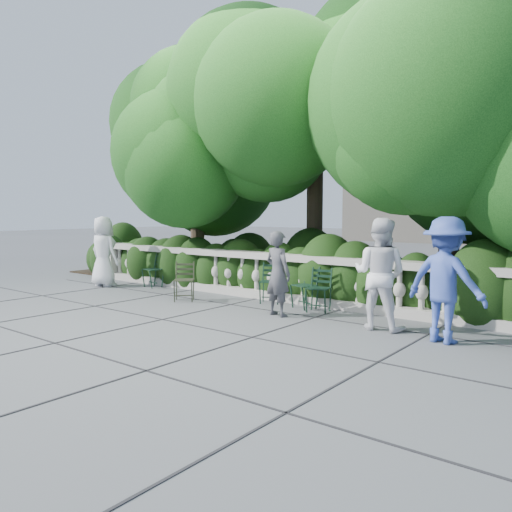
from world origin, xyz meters
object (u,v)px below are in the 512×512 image
Objects in this scene: person_casual_man at (380,274)px; chair_d at (269,304)px; chair_a at (148,288)px; person_businessman at (104,251)px; chair_e at (316,313)px; chair_weathered at (183,302)px; person_older_blue at (446,280)px; chair_c at (298,309)px; person_woman_grey at (278,274)px.

chair_d is at bearing -16.45° from person_casual_man.
person_businessman is at bearing -145.04° from chair_a.
chair_d is 1.24m from chair_e.
chair_weathered is 5.35m from person_older_blue.
chair_e is at bearing 8.18° from chair_a.
chair_a is 1.00× the size of chair_c.
person_older_blue is (5.27, 0.10, 0.90)m from chair_weathered.
chair_weathered is (-1.53, -0.92, 0.00)m from chair_d.
person_woman_grey is at bearing -70.99° from chair_d.
chair_c and chair_e have the same top height.
person_casual_man reaches higher than chair_weathered.
person_businessman is (-4.76, -0.57, 0.88)m from chair_d.
person_older_blue reaches higher than person_casual_man.
person_woman_grey is at bearing 10.29° from person_older_blue.
chair_c is at bearing -19.91° from person_casual_man.
chair_weathered is (-2.75, -0.72, 0.00)m from chair_e.
chair_d is at bearing -165.78° from chair_c.
chair_e is 1.07m from person_woman_grey.
chair_weathered is at bearing 11.80° from person_older_blue.
person_older_blue is (1.09, -0.19, 0.01)m from person_casual_man.
chair_a is 3.68m from chair_d.
chair_a is 1.00× the size of chair_e.
person_older_blue reaches higher than chair_a.
chair_d is (3.68, 0.06, 0.00)m from chair_a.
chair_a is at bearing -161.64° from chair_c.
person_casual_man reaches higher than chair_d.
person_businessman is (-5.51, -0.52, 0.88)m from chair_c.
chair_c is 1.07m from person_woman_grey.
person_woman_grey is at bearing 0.42° from chair_a.
person_casual_man is at bearing -164.07° from person_woman_grey.
person_businessman is (-3.23, 0.35, 0.88)m from chair_weathered.
person_businessman reaches higher than chair_e.
chair_d is 1.00× the size of chair_e.
chair_c is 2.43m from chair_weathered.
chair_a and chair_d have the same top height.
person_woman_grey is 0.85× the size of person_older_blue.
chair_d and chair_e have the same top height.
chair_a is 0.47× the size of person_casual_man.
chair_weathered is at bearing -174.79° from chair_d.
chair_a is 1.00× the size of chair_d.
person_casual_man is (1.90, -0.57, 0.89)m from chair_c.
person_older_blue reaches higher than chair_c.
chair_d is 2.87m from person_casual_man.
chair_d is 0.47× the size of person_older_blue.
person_businessman reaches higher than chair_weathered.
chair_e is 0.47× the size of person_casual_man.
chair_a is 2.32m from chair_weathered.
chair_a is 0.48× the size of person_businessman.
person_casual_man is (1.86, 0.17, 0.12)m from person_woman_grey.
person_woman_grey reaches higher than chair_weathered.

